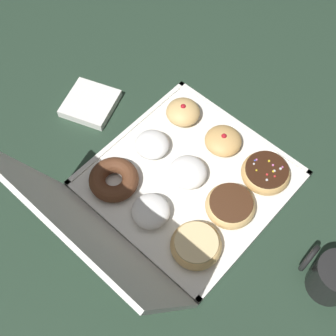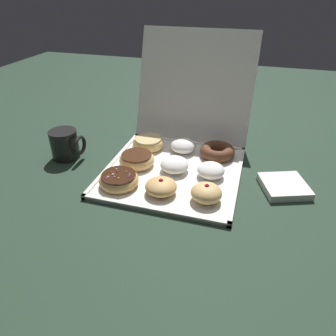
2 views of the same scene
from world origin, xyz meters
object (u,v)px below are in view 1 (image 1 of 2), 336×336
at_px(jelly_filled_donut_2, 183,112).
at_px(glazed_ring_donut_6, 196,245).
at_px(powdered_filled_donut_5, 151,145).
at_px(chocolate_frosted_donut_3, 229,207).
at_px(napkin_stack, 90,103).
at_px(powdered_filled_donut_4, 188,172).
at_px(jelly_filled_donut_1, 223,140).
at_px(chocolate_cake_ring_donut_8, 114,180).
at_px(coffee_mug, 332,276).
at_px(donut_box, 189,179).
at_px(sprinkle_donut_0, 266,173).
at_px(powdered_filled_donut_7, 151,212).

relative_size(jelly_filled_donut_2, glazed_ring_donut_6, 0.76).
bearing_deg(powdered_filled_donut_5, chocolate_frosted_donut_3, 179.86).
bearing_deg(napkin_stack, powdered_filled_donut_5, -179.05).
bearing_deg(glazed_ring_donut_6, powdered_filled_donut_4, -43.15).
bearing_deg(jelly_filled_donut_1, chocolate_frosted_donut_3, 133.75).
bearing_deg(chocolate_frosted_donut_3, chocolate_cake_ring_donut_8, 27.57).
bearing_deg(chocolate_cake_ring_donut_8, jelly_filled_donut_2, -88.03).
bearing_deg(coffee_mug, jelly_filled_donut_1, -17.55).
xyz_separation_m(donut_box, chocolate_frosted_donut_3, (-0.12, 0.00, 0.02)).
distance_m(sprinkle_donut_0, coffee_mug, 0.27).
xyz_separation_m(chocolate_frosted_donut_3, chocolate_cake_ring_donut_8, (0.24, 0.13, -0.00)).
relative_size(chocolate_frosted_donut_3, chocolate_cake_ring_donut_8, 0.97).
relative_size(glazed_ring_donut_6, chocolate_cake_ring_donut_8, 0.96).
relative_size(sprinkle_donut_0, napkin_stack, 0.93).
distance_m(powdered_filled_donut_4, powdered_filled_donut_5, 0.11).
bearing_deg(powdered_filled_donut_7, napkin_stack, -20.25).
distance_m(powdered_filled_donut_4, powdered_filled_donut_7, 0.13).
bearing_deg(powdered_filled_donut_7, donut_box, -89.36).
height_order(sprinkle_donut_0, jelly_filled_donut_2, jelly_filled_donut_2).
bearing_deg(chocolate_frosted_donut_3, glazed_ring_donut_6, 91.93).
bearing_deg(napkin_stack, sprinkle_donut_0, -164.49).
bearing_deg(powdered_filled_donut_4, coffee_mug, -179.22).
relative_size(jelly_filled_donut_2, powdered_filled_donut_5, 1.02).
xyz_separation_m(jelly_filled_donut_1, chocolate_cake_ring_donut_8, (0.12, 0.25, -0.00)).
xyz_separation_m(powdered_filled_donut_5, glazed_ring_donut_6, (-0.24, 0.12, -0.00)).
xyz_separation_m(jelly_filled_donut_1, coffee_mug, (-0.38, 0.12, 0.02)).
bearing_deg(sprinkle_donut_0, donut_box, 43.57).
bearing_deg(donut_box, powdered_filled_donut_5, 1.27).
xyz_separation_m(glazed_ring_donut_6, coffee_mug, (-0.25, -0.13, 0.02)).
relative_size(sprinkle_donut_0, coffee_mug, 1.03).
distance_m(sprinkle_donut_0, powdered_filled_donut_7, 0.28).
height_order(powdered_filled_donut_5, glazed_ring_donut_6, powdered_filled_donut_5).
xyz_separation_m(jelly_filled_donut_2, powdered_filled_donut_5, (-0.01, 0.12, -0.00)).
relative_size(donut_box, powdered_filled_donut_4, 4.63).
bearing_deg(coffee_mug, powdered_filled_donut_7, 19.89).
distance_m(jelly_filled_donut_2, powdered_filled_donut_5, 0.12).
distance_m(powdered_filled_donut_5, chocolate_cake_ring_donut_8, 0.13).
relative_size(sprinkle_donut_0, jelly_filled_donut_2, 1.36).
height_order(powdered_filled_donut_7, napkin_stack, powdered_filled_donut_7).
bearing_deg(jelly_filled_donut_2, sprinkle_donut_0, -179.85).
height_order(donut_box, coffee_mug, coffee_mug).
xyz_separation_m(powdered_filled_donut_4, glazed_ring_donut_6, (-0.13, 0.12, -0.00)).
xyz_separation_m(sprinkle_donut_0, glazed_ring_donut_6, (0.00, 0.24, 0.00)).
height_order(jelly_filled_donut_1, powdered_filled_donut_4, jelly_filled_donut_1).
height_order(chocolate_frosted_donut_3, chocolate_cake_ring_donut_8, same).
xyz_separation_m(powdered_filled_donut_4, coffee_mug, (-0.38, -0.01, 0.02)).
xyz_separation_m(powdered_filled_donut_4, powdered_filled_donut_7, (-0.01, 0.13, 0.00)).
bearing_deg(jelly_filled_donut_2, napkin_stack, 31.72).
bearing_deg(chocolate_frosted_donut_3, donut_box, -1.53).
relative_size(chocolate_cake_ring_donut_8, coffee_mug, 1.04).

